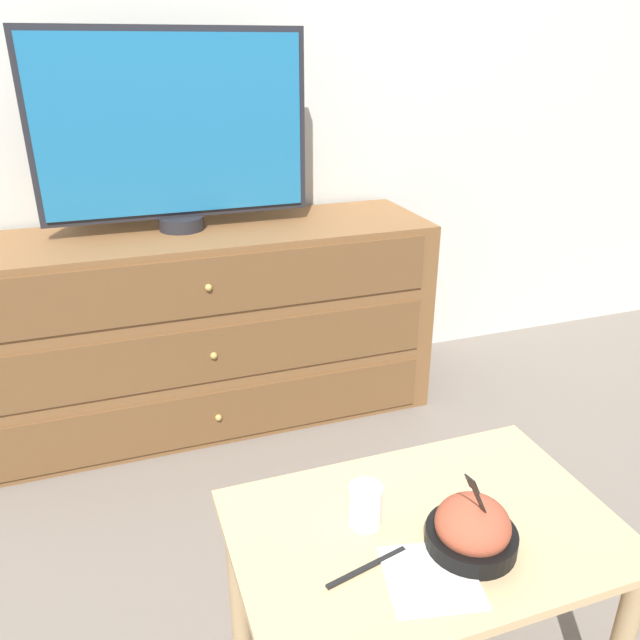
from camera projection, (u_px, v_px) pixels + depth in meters
The scene contains 9 objects.
ground_plane at pixel (220, 378), 2.71m from camera, with size 12.00×12.00×0.00m, color #70665B.
wall_back at pixel (195, 53), 2.21m from camera, with size 12.00×0.05×2.60m.
dresser at pixel (202, 328), 2.30m from camera, with size 1.68×0.49×0.73m.
tv at pixel (173, 130), 2.05m from camera, with size 0.90×0.15×0.65m.
coffee_table at pixel (423, 559), 1.25m from camera, with size 0.75×0.49×0.46m.
takeout_bowl at pixel (472, 529), 1.15m from camera, with size 0.17×0.17×0.19m.
drink_cup at pixel (365, 507), 1.21m from camera, with size 0.07×0.07×0.09m.
napkin at pixel (431, 577), 1.10m from camera, with size 0.19×0.19×0.00m.
knife at pixel (367, 567), 1.12m from camera, with size 0.17×0.05×0.01m.
Camera 1 is at (-0.37, -2.39, 1.32)m, focal length 35.00 mm.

